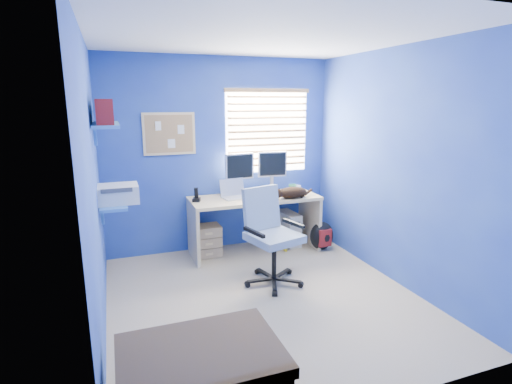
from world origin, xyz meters
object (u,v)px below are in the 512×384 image
object	(u,v)px
laptop	(236,190)
tower_pc	(288,228)
desk	(254,224)
office_chair	(271,248)
cat	(292,193)

from	to	relation	value
laptop	tower_pc	distance (m)	1.00
desk	office_chair	world-z (taller)	office_chair
cat	office_chair	bearing A→B (deg)	-136.73
desk	laptop	size ratio (longest dim) A/B	5.01
desk	office_chair	distance (m)	0.93
desk	cat	xyz separation A→B (m)	(0.43, -0.22, 0.44)
desk	tower_pc	xyz separation A→B (m)	(0.54, 0.11, -0.14)
office_chair	cat	bearing A→B (deg)	50.87
desk	office_chair	bearing A→B (deg)	-98.67
laptop	cat	bearing A→B (deg)	-27.89
cat	office_chair	size ratio (longest dim) A/B	0.38
laptop	cat	xyz separation A→B (m)	(0.67, -0.24, -0.04)
desk	office_chair	size ratio (longest dim) A/B	1.60
laptop	office_chair	size ratio (longest dim) A/B	0.32
cat	tower_pc	world-z (taller)	cat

